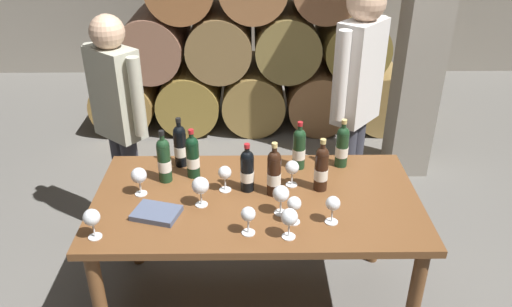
{
  "coord_description": "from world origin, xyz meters",
  "views": [
    {
      "loc": [
        -0.03,
        -2.21,
        2.23
      ],
      "look_at": [
        0.0,
        0.2,
        0.91
      ],
      "focal_mm": 35.5,
      "sensor_mm": 36.0,
      "label": 1
    }
  ],
  "objects": [
    {
      "name": "ground_plane",
      "position": [
        0.0,
        0.0,
        0.0
      ],
      "size": [
        14.0,
        14.0,
        0.0
      ],
      "primitive_type": "plane",
      "color": "#66635E"
    },
    {
      "name": "barrel_stack",
      "position": [
        0.0,
        2.6,
        0.75
      ],
      "size": [
        3.12,
        0.9,
        1.69
      ],
      "color": "olive",
      "rests_on": "ground_plane"
    },
    {
      "name": "stone_pillar",
      "position": [
        1.3,
        1.6,
        1.3
      ],
      "size": [
        0.32,
        0.32,
        2.6
      ],
      "primitive_type": "cube",
      "color": "gray",
      "rests_on": "ground_plane"
    },
    {
      "name": "dining_table",
      "position": [
        0.0,
        0.0,
        0.67
      ],
      "size": [
        1.7,
        0.9,
        0.76
      ],
      "color": "brown",
      "rests_on": "ground_plane"
    },
    {
      "name": "wine_bottle_0",
      "position": [
        -0.5,
        0.17,
        0.89
      ],
      "size": [
        0.07,
        0.07,
        0.3
      ],
      "color": "#19381E",
      "rests_on": "dining_table"
    },
    {
      "name": "wine_bottle_1",
      "position": [
        -0.05,
        0.07,
        0.88
      ],
      "size": [
        0.07,
        0.07,
        0.27
      ],
      "color": "black",
      "rests_on": "dining_table"
    },
    {
      "name": "wine_bottle_2",
      "position": [
        0.34,
        0.08,
        0.89
      ],
      "size": [
        0.07,
        0.07,
        0.3
      ],
      "color": "black",
      "rests_on": "dining_table"
    },
    {
      "name": "wine_bottle_3",
      "position": [
        0.24,
        0.31,
        0.88
      ],
      "size": [
        0.07,
        0.07,
        0.29
      ],
      "color": "#19381E",
      "rests_on": "dining_table"
    },
    {
      "name": "wine_bottle_4",
      "position": [
        0.09,
        0.03,
        0.89
      ],
      "size": [
        0.07,
        0.07,
        0.3
      ],
      "color": "black",
      "rests_on": "dining_table"
    },
    {
      "name": "wine_bottle_5",
      "position": [
        -0.35,
        0.22,
        0.88
      ],
      "size": [
        0.07,
        0.07,
        0.29
      ],
      "color": "black",
      "rests_on": "dining_table"
    },
    {
      "name": "wine_bottle_6",
      "position": [
        0.49,
        0.33,
        0.89
      ],
      "size": [
        0.07,
        0.07,
        0.29
      ],
      "color": "#19381E",
      "rests_on": "dining_table"
    },
    {
      "name": "wine_bottle_7",
      "position": [
        -0.43,
        0.34,
        0.89
      ],
      "size": [
        0.07,
        0.07,
        0.3
      ],
      "color": "black",
      "rests_on": "dining_table"
    },
    {
      "name": "wine_glass_0",
      "position": [
        0.18,
        -0.22,
        0.86
      ],
      "size": [
        0.07,
        0.07,
        0.14
      ],
      "color": "white",
      "rests_on": "dining_table"
    },
    {
      "name": "wine_glass_1",
      "position": [
        -0.04,
        -0.3,
        0.86
      ],
      "size": [
        0.07,
        0.07,
        0.14
      ],
      "color": "white",
      "rests_on": "dining_table"
    },
    {
      "name": "wine_glass_2",
      "position": [
        -0.75,
        -0.33,
        0.87
      ],
      "size": [
        0.08,
        0.08,
        0.15
      ],
      "color": "white",
      "rests_on": "dining_table"
    },
    {
      "name": "wine_glass_3",
      "position": [
        -0.28,
        -0.07,
        0.87
      ],
      "size": [
        0.09,
        0.09,
        0.16
      ],
      "color": "white",
      "rests_on": "dining_table"
    },
    {
      "name": "wine_glass_4",
      "position": [
        -0.17,
        0.07,
        0.86
      ],
      "size": [
        0.07,
        0.07,
        0.15
      ],
      "color": "white",
      "rests_on": "dining_table"
    },
    {
      "name": "wine_glass_5",
      "position": [
        -0.61,
        0.04,
        0.87
      ],
      "size": [
        0.08,
        0.08,
        0.16
      ],
      "color": "white",
      "rests_on": "dining_table"
    },
    {
      "name": "wine_glass_6",
      "position": [
        0.36,
        -0.22,
        0.86
      ],
      "size": [
        0.07,
        0.07,
        0.15
      ],
      "color": "white",
      "rests_on": "dining_table"
    },
    {
      "name": "wine_glass_7",
      "position": [
        0.19,
        0.11,
        0.87
      ],
      "size": [
        0.07,
        0.07,
        0.15
      ],
      "color": "white",
      "rests_on": "dining_table"
    },
    {
      "name": "wine_glass_8",
      "position": [
        0.12,
        -0.15,
        0.87
      ],
      "size": [
        0.08,
        0.08,
        0.16
      ],
      "color": "white",
      "rests_on": "dining_table"
    },
    {
      "name": "wine_glass_9",
      "position": [
        0.15,
        -0.34,
        0.87
      ],
      "size": [
        0.08,
        0.08,
        0.15
      ],
      "color": "white",
      "rests_on": "dining_table"
    },
    {
      "name": "tasting_notebook",
      "position": [
        -0.5,
        -0.16,
        0.77
      ],
      "size": [
        0.26,
        0.21,
        0.03
      ],
      "primitive_type": "cube",
      "rotation": [
        0.0,
        0.0,
        -0.28
      ],
      "color": "#4C5670",
      "rests_on": "dining_table"
    },
    {
      "name": "sommelier_presenting",
      "position": [
        0.64,
        0.75,
        1.04
      ],
      "size": [
        0.35,
        0.4,
        1.72
      ],
      "color": "#383842",
      "rests_on": "ground_plane"
    },
    {
      "name": "taster_seated_left",
      "position": [
        -0.86,
        0.72,
        0.92
      ],
      "size": [
        0.4,
        0.35,
        1.54
      ],
      "color": "#383842",
      "rests_on": "ground_plane"
    }
  ]
}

